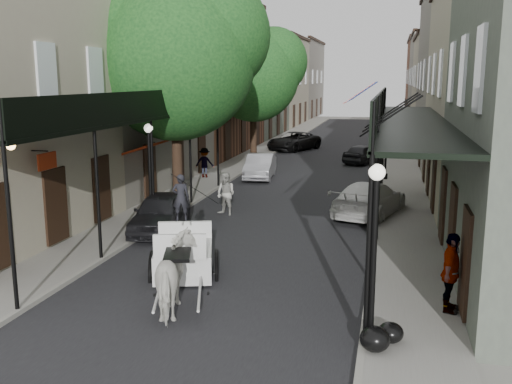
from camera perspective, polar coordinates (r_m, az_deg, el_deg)
The scene contains 24 objects.
ground at distance 14.64m, azimuth -4.91°, elevation -10.45°, with size 140.00×140.00×0.00m, color gray.
road at distance 33.62m, azimuth 5.79°, elevation 1.98°, with size 8.00×90.00×0.01m, color black.
sidewalk_left at distance 34.61m, azimuth -2.45°, elevation 2.39°, with size 2.20×90.00×0.12m, color gray.
sidewalk_right at distance 33.34m, azimuth 14.34°, elevation 1.70°, with size 2.20×90.00×0.12m, color gray.
building_row_left at distance 44.80m, azimuth -3.48°, elevation 11.07°, with size 5.00×80.00×10.50m, color #A49D83.
building_row_right at distance 43.11m, azimuth 19.38°, elevation 10.46°, with size 5.00×80.00×10.50m, color gray.
gallery_left at distance 21.91m, azimuth -11.36°, elevation 7.52°, with size 2.20×18.05×4.88m.
gallery_right at distance 19.93m, azimuth 14.76°, elevation 7.01°, with size 2.20×18.05×4.88m.
tree_near at distance 24.62m, azimuth -7.12°, elevation 13.71°, with size 7.31×6.80×9.63m.
tree_far at distance 38.05m, azimuth 0.34°, elevation 11.94°, with size 6.45×6.00×8.61m.
lamppost_right_near at distance 11.41m, azimuth 11.68°, elevation -6.11°, with size 0.32×0.32×3.71m.
lamppost_left at distance 20.96m, azimuth -10.55°, elevation 1.87°, with size 0.32×0.32×3.71m.
lamppost_right_far at distance 31.08m, azimuth 12.90°, elevation 4.80°, with size 0.32×0.32×3.71m.
horse at distance 13.57m, azimuth -7.84°, elevation -8.24°, with size 0.97×2.14×1.81m, color silver.
carriage at distance 16.17m, azimuth -7.20°, elevation -4.00°, with size 2.36×2.99×3.02m.
pedestrian_walking at distance 22.87m, azimuth -3.03°, elevation -0.19°, with size 0.84×0.66×1.73m, color #A5A49B.
pedestrian_sidewalk_left at distance 31.07m, azimuth -5.16°, elevation 2.94°, with size 1.04×0.60×1.61m, color gray.
pedestrian_sidewalk_right at distance 13.87m, azimuth 18.91°, elevation -7.66°, with size 1.09×0.46×1.87m, color gray.
car_left_near at distance 20.71m, azimuth -9.55°, elevation -2.04°, with size 1.64×4.07×1.39m, color black.
car_left_mid at distance 31.31m, azimuth 0.41°, elevation 2.58°, with size 1.41×4.06×1.34m, color #A1A0A5.
car_left_far at distance 43.84m, azimuth 3.80°, elevation 5.09°, with size 2.29×4.98×1.38m, color black.
car_right_near at distance 23.16m, azimuth 11.27°, elevation -0.69°, with size 1.94×4.76×1.38m, color silver.
car_right_far at distance 37.55m, azimuth 10.63°, elevation 3.79°, with size 1.49×3.70×1.26m, color black.
trash_bags at distance 11.99m, azimuth 12.40°, elevation -13.93°, with size 0.87×1.02×0.51m.
Camera 1 is at (4.33, -12.90, 5.42)m, focal length 40.00 mm.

